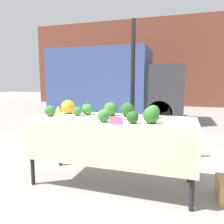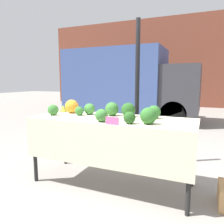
% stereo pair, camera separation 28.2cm
% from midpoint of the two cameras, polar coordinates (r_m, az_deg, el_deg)
% --- Properties ---
extents(ground_plane, '(40.00, 40.00, 0.00)m').
position_cam_midpoint_polar(ground_plane, '(3.11, -2.73, -18.11)').
color(ground_plane, gray).
extents(building_facade, '(16.00, 0.60, 4.76)m').
position_cam_midpoint_polar(building_facade, '(12.68, 13.35, 12.50)').
color(building_facade, brown).
rests_on(building_facade, ground_plane).
extents(tent_pole, '(0.07, 0.07, 2.32)m').
position_cam_midpoint_polar(tent_pole, '(3.51, 3.08, 4.60)').
color(tent_pole, black).
rests_on(tent_pole, ground_plane).
extents(parked_truck, '(4.55, 1.88, 2.45)m').
position_cam_midpoint_polar(parked_truck, '(7.80, -0.91, 7.75)').
color(parked_truck, '#384C84').
rests_on(parked_truck, ground_plane).
extents(market_table, '(2.11, 0.82, 0.90)m').
position_cam_midpoint_polar(market_table, '(2.79, -3.33, -4.14)').
color(market_table, beige).
rests_on(market_table, ground_plane).
extents(orange_cauliflower, '(0.20, 0.20, 0.20)m').
position_cam_midpoint_polar(orange_cauliflower, '(3.30, -13.86, 1.30)').
color(orange_cauliflower, orange).
rests_on(orange_cauliflower, market_table).
extents(romanesco_head, '(0.13, 0.13, 0.11)m').
position_cam_midpoint_polar(romanesco_head, '(3.44, -16.12, 0.70)').
color(romanesco_head, '#93B238').
rests_on(romanesco_head, market_table).
extents(broccoli_head_0, '(0.19, 0.19, 0.19)m').
position_cam_midpoint_polar(broccoli_head_0, '(3.01, -3.09, 0.78)').
color(broccoli_head_0, '#336B2D').
rests_on(broccoli_head_0, market_table).
extents(broccoli_head_1, '(0.14, 0.14, 0.14)m').
position_cam_midpoint_polar(broccoli_head_1, '(2.47, 2.15, -1.43)').
color(broccoli_head_1, '#23511E').
rests_on(broccoli_head_1, market_table).
extents(broccoli_head_2, '(0.15, 0.15, 0.15)m').
position_cam_midpoint_polar(broccoli_head_2, '(2.56, -5.34, -0.96)').
color(broccoli_head_2, '#387533').
rests_on(broccoli_head_2, market_table).
extents(broccoli_head_3, '(0.19, 0.19, 0.19)m').
position_cam_midpoint_polar(broccoli_head_3, '(2.94, 1.26, 0.62)').
color(broccoli_head_3, '#23511E').
rests_on(broccoli_head_3, market_table).
extents(broccoli_head_4, '(0.13, 0.13, 0.13)m').
position_cam_midpoint_polar(broccoli_head_4, '(3.06, -11.69, 0.13)').
color(broccoli_head_4, '#336B2D').
rests_on(broccoli_head_4, market_table).
extents(broccoli_head_5, '(0.17, 0.17, 0.17)m').
position_cam_midpoint_polar(broccoli_head_5, '(2.86, 7.97, 0.13)').
color(broccoli_head_5, '#2D6628').
rests_on(broccoli_head_5, market_table).
extents(broccoli_head_6, '(0.16, 0.16, 0.16)m').
position_cam_midpoint_polar(broccoli_head_6, '(3.12, -9.07, 0.68)').
color(broccoli_head_6, '#387533').
rests_on(broccoli_head_6, market_table).
extents(broccoli_head_7, '(0.19, 0.19, 0.19)m').
position_cam_midpoint_polar(broccoli_head_7, '(2.48, 7.01, -0.86)').
color(broccoli_head_7, '#2D6628').
rests_on(broccoli_head_7, market_table).
extents(broccoli_head_8, '(0.15, 0.15, 0.15)m').
position_cam_midpoint_polar(broccoli_head_8, '(3.13, -18.40, 0.29)').
color(broccoli_head_8, '#336B2D').
rests_on(broccoli_head_8, market_table).
extents(price_sign, '(0.16, 0.01, 0.09)m').
position_cam_midpoint_polar(price_sign, '(2.40, -2.26, -2.33)').
color(price_sign, '#F45B9E').
rests_on(price_sign, market_table).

